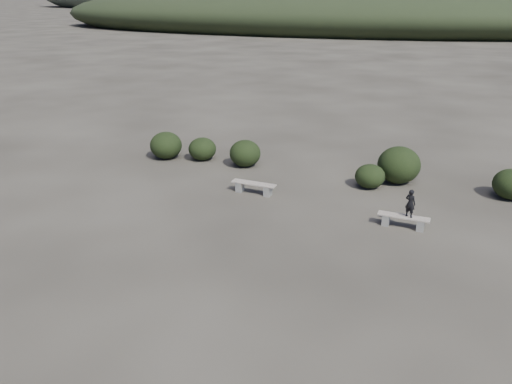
% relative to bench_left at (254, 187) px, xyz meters
% --- Properties ---
extents(ground, '(1200.00, 1200.00, 0.00)m').
position_rel_bench_left_xyz_m(ground, '(1.36, -5.89, -0.26)').
color(ground, '#2E2A24').
rests_on(ground, ground).
extents(bench_left, '(1.70, 0.39, 0.42)m').
position_rel_bench_left_xyz_m(bench_left, '(0.00, 0.00, 0.00)').
color(bench_left, slate).
rests_on(bench_left, ground).
extents(bench_right, '(1.61, 0.35, 0.40)m').
position_rel_bench_left_xyz_m(bench_right, '(5.50, -0.92, -0.01)').
color(bench_right, slate).
rests_on(bench_right, ground).
extents(seated_person, '(0.40, 0.34, 0.92)m').
position_rel_bench_left_xyz_m(seated_person, '(5.64, -0.92, 0.60)').
color(seated_person, black).
rests_on(seated_person, bench_right).
extents(shrub_a, '(1.23, 1.23, 1.00)m').
position_rel_bench_left_xyz_m(shrub_a, '(-3.64, 2.91, 0.25)').
color(shrub_a, black).
rests_on(shrub_a, ground).
extents(shrub_b, '(1.33, 1.33, 1.14)m').
position_rel_bench_left_xyz_m(shrub_b, '(-1.54, 2.81, 0.31)').
color(shrub_b, black).
rests_on(shrub_b, ground).
extents(shrub_c, '(1.14, 1.14, 0.91)m').
position_rel_bench_left_xyz_m(shrub_c, '(3.88, 2.23, 0.20)').
color(shrub_c, black).
rests_on(shrub_c, ground).
extents(shrub_d, '(1.65, 1.65, 1.44)m').
position_rel_bench_left_xyz_m(shrub_d, '(4.81, 3.20, 0.47)').
color(shrub_d, black).
rests_on(shrub_d, ground).
extents(shrub_e, '(1.31, 1.31, 1.09)m').
position_rel_bench_left_xyz_m(shrub_e, '(8.81, 3.04, 0.29)').
color(shrub_e, black).
rests_on(shrub_e, ground).
extents(shrub_f, '(1.42, 1.42, 1.20)m').
position_rel_bench_left_xyz_m(shrub_f, '(-5.26, 2.51, 0.34)').
color(shrub_f, black).
rests_on(shrub_f, ground).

